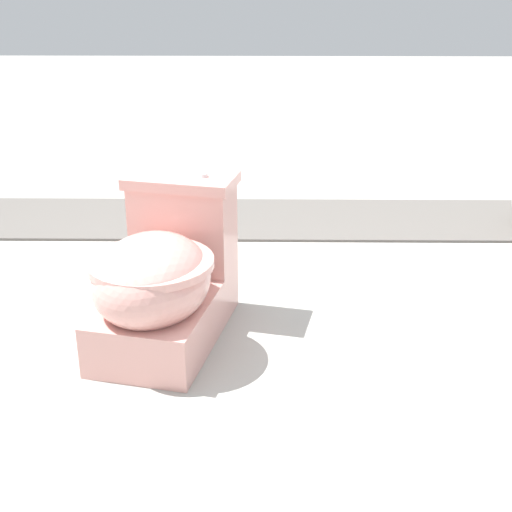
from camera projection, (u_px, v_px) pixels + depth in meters
name	position (u px, v px, depth m)	size (l,w,h in m)	color
ground_plane	(200.00, 351.00, 2.32)	(14.00, 14.00, 0.00)	#A8A59E
gravel_strip	(325.00, 219.00, 3.43)	(0.56, 8.00, 0.01)	#605B56
toilet	(163.00, 278.00, 2.31)	(0.70, 0.50, 0.52)	#E09E93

